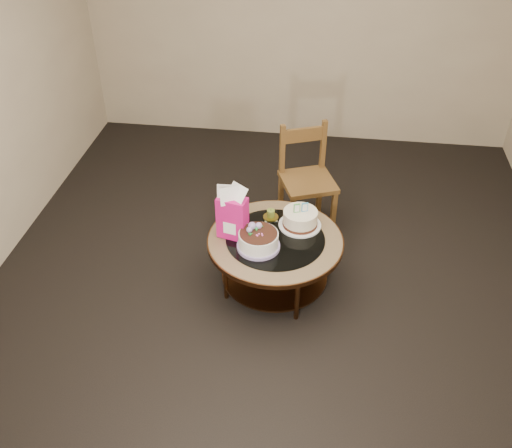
# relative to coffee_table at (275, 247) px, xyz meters

# --- Properties ---
(ground) EXTENTS (5.00, 5.00, 0.00)m
(ground) POSITION_rel_coffee_table_xyz_m (-0.00, 0.00, -0.38)
(ground) COLOR black
(ground) RESTS_ON ground
(room_walls) EXTENTS (4.52, 5.02, 2.61)m
(room_walls) POSITION_rel_coffee_table_xyz_m (-0.00, 0.00, 1.16)
(room_walls) COLOR #B9A98C
(room_walls) RESTS_ON ground
(coffee_table) EXTENTS (1.02, 1.02, 0.46)m
(coffee_table) POSITION_rel_coffee_table_xyz_m (0.00, 0.00, 0.00)
(coffee_table) COLOR #583219
(coffee_table) RESTS_ON ground
(decorated_cake) EXTENTS (0.32, 0.32, 0.18)m
(decorated_cake) POSITION_rel_coffee_table_xyz_m (-0.11, -0.12, 0.14)
(decorated_cake) COLOR #9E88C1
(decorated_cake) RESTS_ON coffee_table
(cream_cake) EXTENTS (0.33, 0.33, 0.21)m
(cream_cake) POSITION_rel_coffee_table_xyz_m (0.17, 0.18, 0.14)
(cream_cake) COLOR white
(cream_cake) RESTS_ON coffee_table
(gift_bag) EXTENTS (0.24, 0.19, 0.43)m
(gift_bag) POSITION_rel_coffee_table_xyz_m (-0.32, -0.01, 0.29)
(gift_bag) COLOR #E41570
(gift_bag) RESTS_ON coffee_table
(pillar_candle) EXTENTS (0.12, 0.12, 0.09)m
(pillar_candle) POSITION_rel_coffee_table_xyz_m (-0.06, 0.24, 0.11)
(pillar_candle) COLOR #E3BC5D
(pillar_candle) RESTS_ON coffee_table
(dining_chair) EXTENTS (0.55, 0.55, 0.92)m
(dining_chair) POSITION_rel_coffee_table_xyz_m (0.18, 0.84, 0.09)
(dining_chair) COLOR brown
(dining_chair) RESTS_ON ground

